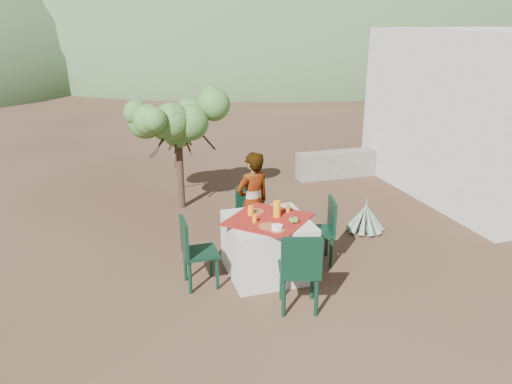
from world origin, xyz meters
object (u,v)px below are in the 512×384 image
(shrub_tree, at_px, (181,126))
(agave, at_px, (365,218))
(chair_left, at_px, (194,249))
(juice_pitcher, at_px, (277,209))
(chair_far, at_px, (250,210))
(chair_right, at_px, (323,228))
(guesthouse, at_px, (497,113))
(table, at_px, (268,246))
(chair_near, at_px, (300,269))
(person, at_px, (253,203))

(shrub_tree, bearing_deg, agave, -37.59)
(chair_left, bearing_deg, juice_pitcher, -84.95)
(chair_far, bearing_deg, chair_right, -65.20)
(chair_far, relative_size, guesthouse, 0.20)
(table, bearing_deg, shrub_tree, 103.12)
(chair_left, xyz_separation_m, guesthouse, (6.11, 2.04, 1.00))
(chair_right, relative_size, shrub_tree, 0.50)
(chair_near, distance_m, guesthouse, 5.95)
(table, height_order, juice_pitcher, juice_pitcher)
(table, relative_size, agave, 2.05)
(table, xyz_separation_m, chair_right, (0.81, 0.08, 0.13))
(chair_near, height_order, guesthouse, guesthouse)
(table, bearing_deg, chair_right, 5.48)
(chair_left, distance_m, shrub_tree, 3.03)
(chair_near, distance_m, juice_pitcher, 1.08)
(person, distance_m, agave, 1.96)
(person, height_order, shrub_tree, shrub_tree)
(chair_right, distance_m, juice_pitcher, 0.77)
(chair_near, bearing_deg, chair_right, -109.89)
(chair_left, xyz_separation_m, shrub_tree, (0.33, 2.86, 0.94))
(chair_near, xyz_separation_m, person, (-0.05, 1.68, 0.19))
(person, xyz_separation_m, guesthouse, (5.13, 1.27, 0.77))
(chair_far, height_order, juice_pitcher, juice_pitcher)
(agave, xyz_separation_m, guesthouse, (3.25, 1.13, 1.29))
(agave, bearing_deg, table, -155.97)
(table, bearing_deg, guesthouse, 20.98)
(chair_right, height_order, agave, chair_right)
(guesthouse, bearing_deg, agave, -160.86)
(agave, bearing_deg, person, -175.66)
(table, relative_size, guesthouse, 0.31)
(chair_far, bearing_deg, juice_pitcher, -97.69)
(chair_right, relative_size, juice_pitcher, 4.26)
(chair_left, bearing_deg, table, -86.60)
(chair_right, xyz_separation_m, agave, (1.07, 0.76, -0.29))
(agave, bearing_deg, chair_near, -135.14)
(chair_near, xyz_separation_m, shrub_tree, (-0.70, 3.78, 0.90))
(chair_near, bearing_deg, chair_left, -25.89)
(person, height_order, juice_pitcher, person)
(table, distance_m, juice_pitcher, 0.51)
(agave, height_order, juice_pitcher, juice_pitcher)
(chair_right, distance_m, agave, 1.35)
(table, bearing_deg, juice_pitcher, 17.54)
(table, bearing_deg, person, 89.88)
(chair_far, distance_m, person, 0.51)
(chair_right, bearing_deg, chair_near, -21.35)
(chair_right, height_order, juice_pitcher, juice_pitcher)
(chair_left, bearing_deg, shrub_tree, -7.16)
(chair_right, xyz_separation_m, juice_pitcher, (-0.68, -0.04, 0.36))
(person, xyz_separation_m, agave, (1.88, 0.14, -0.52))
(chair_right, relative_size, agave, 1.43)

